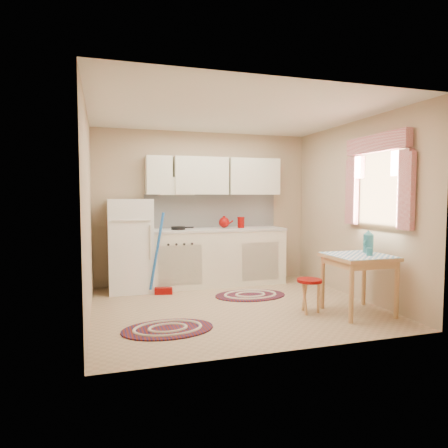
{
  "coord_description": "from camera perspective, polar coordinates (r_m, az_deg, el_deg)",
  "views": [
    {
      "loc": [
        -1.63,
        -4.9,
        1.44
      ],
      "look_at": [
        -0.07,
        0.25,
        1.07
      ],
      "focal_mm": 32.0,
      "sensor_mm": 36.0,
      "label": 1
    }
  ],
  "objects": [
    {
      "name": "broom",
      "position": [
        5.92,
        -8.68,
        -4.24
      ],
      "size": [
        0.3,
        0.17,
        1.2
      ],
      "primitive_type": null,
      "rotation": [
        0.0,
        0.0,
        -0.18
      ],
      "color": "blue",
      "rests_on": "ground"
    },
    {
      "name": "red_canister",
      "position": [
        6.58,
        2.43,
        0.14
      ],
      "size": [
        0.14,
        0.14,
        0.16
      ],
      "primitive_type": "cylinder",
      "rotation": [
        0.0,
        0.0,
        0.32
      ],
      "color": "#820604",
      "rests_on": "countertop"
    },
    {
      "name": "frying_pan",
      "position": [
        6.27,
        -6.56,
        -0.58
      ],
      "size": [
        0.24,
        0.24,
        0.05
      ],
      "primitive_type": "cylinder",
      "rotation": [
        0.0,
        0.0,
        0.09
      ],
      "color": "black",
      "rests_on": "countertop"
    },
    {
      "name": "countertop",
      "position": [
        6.46,
        -1.28,
        -0.82
      ],
      "size": [
        2.27,
        0.62,
        0.04
      ],
      "primitive_type": "cube",
      "color": "beige",
      "rests_on": "base_cabinets"
    },
    {
      "name": "coffee_pot",
      "position": [
        5.37,
        19.92,
        -2.29
      ],
      "size": [
        0.2,
        0.18,
        0.31
      ],
      "primitive_type": null,
      "rotation": [
        0.0,
        0.0,
        0.4
      ],
      "color": "teal",
      "rests_on": "table"
    },
    {
      "name": "fridge",
      "position": [
        6.2,
        -13.24,
        -2.99
      ],
      "size": [
        0.65,
        0.6,
        1.4
      ],
      "primitive_type": "cube",
      "color": "white",
      "rests_on": "ground"
    },
    {
      "name": "mug",
      "position": [
        5.12,
        20.08,
        -3.79
      ],
      "size": [
        0.1,
        0.1,
        0.1
      ],
      "primitive_type": "cylinder",
      "rotation": [
        0.0,
        0.0,
        0.36
      ],
      "color": "teal",
      "rests_on": "table"
    },
    {
      "name": "red_kettle",
      "position": [
        6.49,
        0.01,
        0.23
      ],
      "size": [
        0.22,
        0.2,
        0.19
      ],
      "primitive_type": null,
      "rotation": [
        0.0,
        0.0,
        -0.18
      ],
      "color": "#820604",
      "rests_on": "countertop"
    },
    {
      "name": "stool",
      "position": [
        5.12,
        12.08,
        -10.03
      ],
      "size": [
        0.32,
        0.32,
        0.42
      ],
      "primitive_type": "cylinder",
      "rotation": [
        0.0,
        0.0,
        0.03
      ],
      "color": "#820604",
      "rests_on": "ground"
    },
    {
      "name": "rug_center",
      "position": [
        5.88,
        3.77,
        -10.13
      ],
      "size": [
        1.07,
        0.74,
        0.02
      ],
      "primitive_type": null,
      "rotation": [
        0.0,
        0.0,
        -0.05
      ],
      "color": "maroon",
      "rests_on": "ground"
    },
    {
      "name": "rug_left",
      "position": [
        4.5,
        -8.03,
        -14.65
      ],
      "size": [
        1.01,
        0.68,
        0.02
      ],
      "primitive_type": null,
      "rotation": [
        0.0,
        0.0,
        0.02
      ],
      "color": "maroon",
      "rests_on": "ground"
    },
    {
      "name": "table",
      "position": [
        5.23,
        18.61,
        -8.17
      ],
      "size": [
        0.72,
        0.72,
        0.72
      ],
      "primitive_type": "cube",
      "color": "tan",
      "rests_on": "ground"
    },
    {
      "name": "base_cabinets",
      "position": [
        6.51,
        -1.28,
        -4.86
      ],
      "size": [
        2.25,
        0.6,
        0.88
      ],
      "primitive_type": "cube",
      "color": "#EDE9CE",
      "rests_on": "ground"
    },
    {
      "name": "room_shell",
      "position": [
        5.44,
        2.28,
        5.61
      ],
      "size": [
        3.64,
        3.6,
        2.52
      ],
      "color": "tan",
      "rests_on": "ground"
    }
  ]
}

